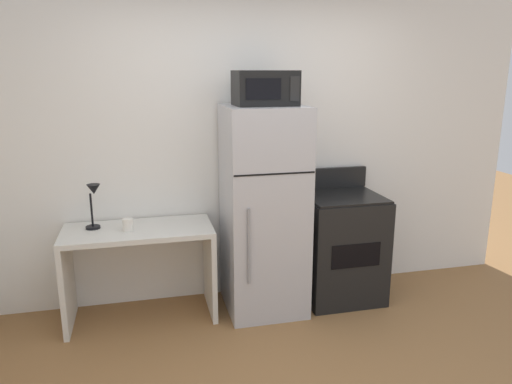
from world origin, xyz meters
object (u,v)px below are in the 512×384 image
coffee_mug (128,225)px  microwave (265,88)px  desk_lamp (93,199)px  refrigerator (264,211)px  desk (140,256)px  oven_range (341,246)px

coffee_mug → microwave: microwave is taller
desk_lamp → coffee_mug: 0.33m
desk_lamp → refrigerator: size_ratio=0.21×
coffee_mug → desk: bearing=28.9°
refrigerator → oven_range: bearing=2.0°
desk → oven_range: 1.69m
coffee_mug → microwave: bearing=-1.8°
desk_lamp → oven_range: 2.07m
desk_lamp → refrigerator: bearing=-5.2°
coffee_mug → refrigerator: refrigerator is taller
oven_range → microwave: bearing=-176.2°
oven_range → desk: bearing=179.1°
refrigerator → oven_range: refrigerator is taller
microwave → oven_range: bearing=3.8°
coffee_mug → oven_range: bearing=0.4°
microwave → oven_range: (0.69, 0.05, -1.34)m
desk → oven_range: (1.69, -0.03, -0.06)m
desk_lamp → oven_range: desk_lamp is taller
microwave → refrigerator: bearing=90.3°
desk → refrigerator: size_ratio=0.68×
coffee_mug → refrigerator: 1.07m
desk → coffee_mug: bearing=-151.1°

